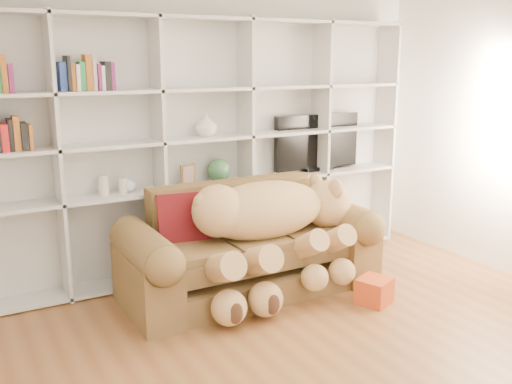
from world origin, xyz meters
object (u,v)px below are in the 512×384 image
teddy_bear (271,223)px  tv (317,143)px  sofa (248,252)px  gift_box (374,291)px

teddy_bear → tv: size_ratio=1.69×
sofa → tv: 1.59m
sofa → gift_box: sofa is taller
teddy_bear → gift_box: bearing=-33.9°
sofa → teddy_bear: size_ratio=1.31×
teddy_bear → gift_box: (0.68, -0.58, -0.55)m
teddy_bear → tv: bearing=45.7°
sofa → gift_box: 1.13m
gift_box → sofa: bearing=136.1°
tv → teddy_bear: bearing=-140.9°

